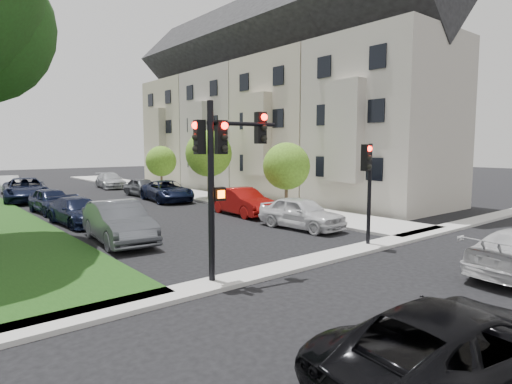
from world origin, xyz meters
TOP-DOWN VIEW (x-y plane):
  - ground at (0.00, 0.00)m, footprint 140.00×140.00m
  - sidewalk_right at (6.75, 24.00)m, footprint 3.50×44.00m
  - sidewalk_cross at (0.00, 2.00)m, footprint 60.00×1.00m
  - house_a at (12.45, 8.00)m, footprint 7.70×7.55m
  - house_b at (12.45, 15.50)m, footprint 7.70×7.55m
  - house_c at (12.45, 23.00)m, footprint 7.70×7.55m
  - house_d at (12.45, 30.50)m, footprint 7.70×7.55m
  - small_tree_a at (6.20, 9.95)m, footprint 2.60×2.60m
  - small_tree_b at (6.20, 17.75)m, footprint 3.20×3.20m
  - small_tree_c at (6.20, 24.88)m, footprint 2.49×2.49m
  - traffic_signal_main at (-3.42, 2.23)m, footprint 2.37×0.62m
  - traffic_signal_secondary at (2.90, 2.19)m, footprint 0.49×0.40m
  - car_cross_near at (-3.72, -4.32)m, footprint 5.06×2.74m
  - car_parked_0 at (3.62, 6.23)m, footprint 2.00×4.32m
  - car_parked_1 at (3.92, 10.99)m, footprint 1.80×4.51m
  - car_parked_2 at (3.52, 18.78)m, footprint 2.91×5.27m
  - car_parked_3 at (3.55, 22.64)m, footprint 1.75×4.04m
  - car_parked_4 at (3.97, 30.37)m, footprint 2.45×4.84m
  - car_parked_5 at (-3.79, 8.70)m, footprint 2.10×4.92m
  - car_parked_6 at (-3.82, 13.58)m, footprint 2.09×4.51m
  - car_parked_7 at (-3.86, 18.11)m, footprint 1.89×4.21m
  - car_parked_8 at (-3.88, 24.69)m, footprint 3.44×6.07m
  - car_parked_9 at (-3.57, 32.41)m, footprint 1.82×4.10m

SIDE VIEW (x-z plane):
  - ground at x=0.00m, z-range 0.00..0.00m
  - sidewalk_right at x=6.75m, z-range 0.00..0.12m
  - sidewalk_cross at x=0.00m, z-range 0.00..0.12m
  - car_parked_6 at x=-3.82m, z-range 0.00..1.28m
  - car_parked_9 at x=-3.57m, z-range 0.00..1.31m
  - car_parked_4 at x=3.97m, z-range 0.00..1.35m
  - car_cross_near at x=-3.72m, z-range 0.00..1.35m
  - car_parked_3 at x=3.55m, z-range 0.00..1.36m
  - car_parked_2 at x=3.52m, z-range 0.00..1.40m
  - car_parked_7 at x=-3.86m, z-range 0.00..1.41m
  - car_parked_0 at x=3.62m, z-range 0.00..1.43m
  - car_parked_1 at x=3.92m, z-range 0.00..1.46m
  - car_parked_5 at x=-3.79m, z-range 0.00..1.58m
  - car_parked_8 at x=-3.88m, z-range 0.00..1.60m
  - small_tree_c at x=6.20m, z-range 0.62..4.35m
  - small_tree_a at x=6.20m, z-range 0.65..4.55m
  - traffic_signal_secondary at x=2.90m, z-range 0.75..4.52m
  - small_tree_b at x=6.20m, z-range 0.79..5.60m
  - traffic_signal_main at x=-3.42m, z-range 0.92..5.76m
  - house_a at x=12.45m, z-range -1.05..14.92m
  - house_b at x=12.45m, z-range -1.05..14.92m
  - house_c at x=12.45m, z-range -1.05..14.92m
  - house_d at x=12.45m, z-range -1.05..14.92m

